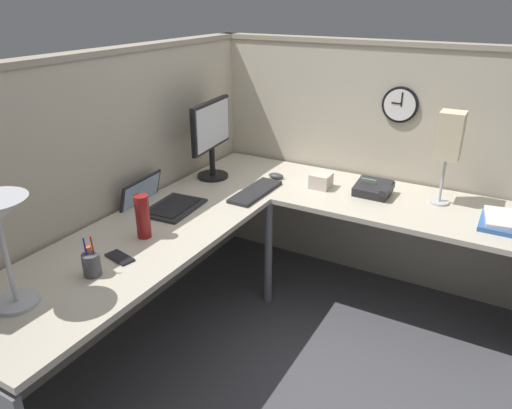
{
  "coord_description": "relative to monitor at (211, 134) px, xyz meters",
  "views": [
    {
      "loc": [
        -2.16,
        -1.05,
        1.84
      ],
      "look_at": [
        -0.11,
        0.1,
        0.8
      ],
      "focal_mm": 33.65,
      "sensor_mm": 36.0,
      "label": 1
    }
  ],
  "objects": [
    {
      "name": "desk",
      "position": [
        -0.42,
        -0.69,
        -0.39
      ],
      "size": [
        2.35,
        2.15,
        0.73
      ],
      "color": "beige",
      "rests_on": "ground"
    },
    {
      "name": "cubicle_wall_right",
      "position": [
        0.59,
        -0.9,
        -0.23
      ],
      "size": [
        0.12,
        2.37,
        1.58
      ],
      "color": "#B7AD99",
      "rests_on": "ground"
    },
    {
      "name": "laptop",
      "position": [
        -0.53,
        0.01,
        -0.27
      ],
      "size": [
        0.37,
        0.41,
        0.22
      ],
      "color": "#232326",
      "rests_on": "desk"
    },
    {
      "name": "ground_plane",
      "position": [
        -0.28,
        -0.64,
        -1.02
      ],
      "size": [
        6.8,
        6.8,
        0.0
      ],
      "primitive_type": "plane",
      "color": "#47474C"
    },
    {
      "name": "pen_cup",
      "position": [
        -1.24,
        -0.22,
        -0.24
      ],
      "size": [
        0.08,
        0.08,
        0.18
      ],
      "color": "#4C4C51",
      "rests_on": "desk"
    },
    {
      "name": "computer_mouse",
      "position": [
        0.19,
        -0.37,
        -0.28
      ],
      "size": [
        0.06,
        0.1,
        0.03
      ],
      "primitive_type": "ellipsoid",
      "color": "#38383D",
      "rests_on": "desk"
    },
    {
      "name": "thermos_flask",
      "position": [
        -0.86,
        -0.17,
        -0.18
      ],
      "size": [
        0.07,
        0.07,
        0.22
      ],
      "primitive_type": "cylinder",
      "color": "maroon",
      "rests_on": "desk"
    },
    {
      "name": "book_stack",
      "position": [
        0.15,
        -1.71,
        -0.27
      ],
      "size": [
        0.3,
        0.23,
        0.04
      ],
      "color": "#335999",
      "rests_on": "desk"
    },
    {
      "name": "monitor",
      "position": [
        0.0,
        0.0,
        0.0
      ],
      "size": [
        0.46,
        0.2,
        0.5
      ],
      "color": "black",
      "rests_on": "desk"
    },
    {
      "name": "cubicle_wall_back",
      "position": [
        -0.64,
        0.23,
        -0.23
      ],
      "size": [
        2.57,
        0.12,
        1.58
      ],
      "color": "#B7AD99",
      "rests_on": "ground"
    },
    {
      "name": "tissue_box",
      "position": [
        0.17,
        -0.69,
        -0.25
      ],
      "size": [
        0.12,
        0.12,
        0.09
      ],
      "primitive_type": "cube",
      "color": "beige",
      "rests_on": "desk"
    },
    {
      "name": "office_phone",
      "position": [
        0.22,
        -1.01,
        -0.26
      ],
      "size": [
        0.19,
        0.21,
        0.11
      ],
      "color": "#232326",
      "rests_on": "desk"
    },
    {
      "name": "desk_lamp_paper",
      "position": [
        0.29,
        -1.37,
        0.09
      ],
      "size": [
        0.13,
        0.13,
        0.53
      ],
      "color": "#B7BABF",
      "rests_on": "desk"
    },
    {
      "name": "wall_clock",
      "position": [
        0.54,
        -1.03,
        0.19
      ],
      "size": [
        0.04,
        0.22,
        0.22
      ],
      "color": "black"
    },
    {
      "name": "cell_phone",
      "position": [
        -1.08,
        -0.22,
        -0.29
      ],
      "size": [
        0.1,
        0.16,
        0.01
      ],
      "primitive_type": "cube",
      "rotation": [
        0.0,
        0.0,
        -0.22
      ],
      "color": "black",
      "rests_on": "desk"
    },
    {
      "name": "keyboard",
      "position": [
        -0.1,
        -0.38,
        -0.28
      ],
      "size": [
        0.43,
        0.15,
        0.02
      ],
      "primitive_type": "cube",
      "rotation": [
        0.0,
        0.0,
        -0.01
      ],
      "color": "#232326",
      "rests_on": "desk"
    }
  ]
}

